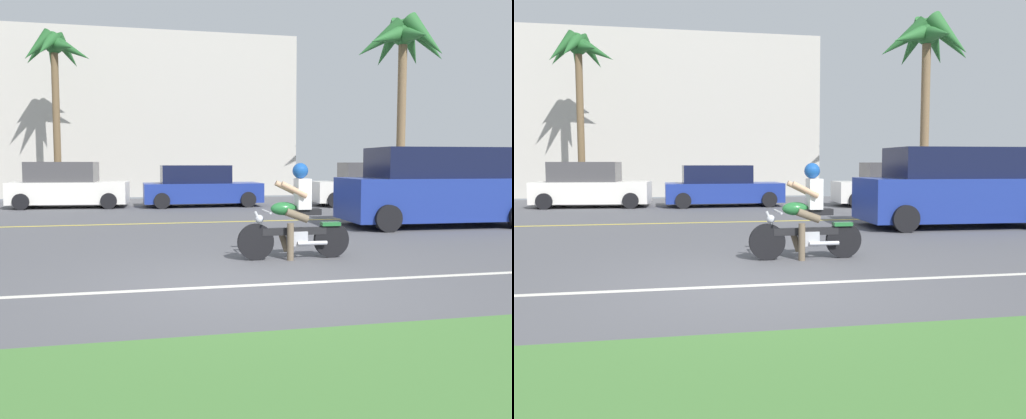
% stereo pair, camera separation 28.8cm
% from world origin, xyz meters
% --- Properties ---
extents(ground, '(56.00, 30.00, 0.04)m').
position_xyz_m(ground, '(0.00, 3.00, -0.02)').
color(ground, '#545459').
extents(lane_line_near, '(50.40, 0.12, 0.01)m').
position_xyz_m(lane_line_near, '(0.00, -0.10, 0.00)').
color(lane_line_near, silver).
rests_on(lane_line_near, ground).
extents(lane_line_far, '(50.40, 0.12, 0.01)m').
position_xyz_m(lane_line_far, '(0.00, 7.56, 0.00)').
color(lane_line_far, yellow).
rests_on(lane_line_far, ground).
extents(motorcyclist, '(1.92, 0.63, 1.60)m').
position_xyz_m(motorcyclist, '(1.16, 1.69, 0.68)').
color(motorcyclist, black).
rests_on(motorcyclist, ground).
extents(suv_nearby, '(5.00, 2.37, 1.98)m').
position_xyz_m(suv_nearby, '(6.06, 5.53, 0.96)').
color(suv_nearby, navy).
rests_on(suv_nearby, ground).
extents(parked_car_1, '(4.17, 2.15, 1.64)m').
position_xyz_m(parked_car_1, '(-3.84, 13.49, 0.76)').
color(parked_car_1, white).
rests_on(parked_car_1, ground).
extents(parked_car_2, '(4.31, 2.08, 1.51)m').
position_xyz_m(parked_car_2, '(0.88, 13.11, 0.71)').
color(parked_car_2, navy).
rests_on(parked_car_2, ground).
extents(parked_car_3, '(4.10, 2.04, 1.62)m').
position_xyz_m(parked_car_3, '(7.08, 12.06, 0.75)').
color(parked_car_3, white).
rests_on(parked_car_3, ground).
extents(palm_tree_0, '(4.16, 4.16, 7.81)m').
position_xyz_m(palm_tree_0, '(9.69, 14.49, 6.50)').
color(palm_tree_0, brown).
rests_on(palm_tree_0, ground).
extents(palm_tree_1, '(2.86, 2.89, 6.85)m').
position_xyz_m(palm_tree_1, '(-4.54, 16.23, 5.75)').
color(palm_tree_1, brown).
rests_on(palm_tree_1, ground).
extents(building_far, '(15.65, 4.00, 7.76)m').
position_xyz_m(building_far, '(-1.49, 21.00, 3.88)').
color(building_far, '#BCB7AD').
rests_on(building_far, ground).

